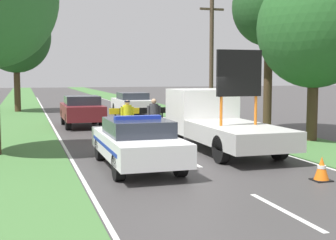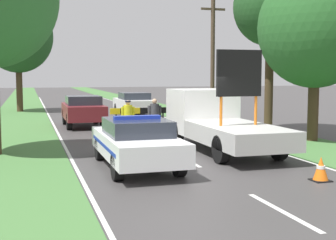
{
  "view_description": "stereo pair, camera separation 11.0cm",
  "coord_description": "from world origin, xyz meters",
  "px_view_note": "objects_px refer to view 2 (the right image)",
  "views": [
    {
      "loc": [
        -4.63,
        -13.25,
        2.57
      ],
      "look_at": [
        -0.21,
        1.09,
        1.1
      ],
      "focal_mm": 50.0,
      "sensor_mm": 36.0,
      "label": 1
    },
    {
      "loc": [
        -4.52,
        -13.28,
        2.57
      ],
      "look_at": [
        -0.21,
        1.09,
        1.1
      ],
      "focal_mm": 50.0,
      "sensor_mm": 36.0,
      "label": 2
    }
  ],
  "objects_px": {
    "road_barrier": "(140,113)",
    "traffic_cone_near_police": "(321,169)",
    "police_officer": "(128,116)",
    "queued_car_van_white": "(134,103)",
    "traffic_cone_centre_front": "(160,126)",
    "roadside_tree_mid_left": "(316,28)",
    "pedestrian_civilian": "(155,115)",
    "queued_car_wagon_maroon": "(83,110)",
    "police_car": "(136,142)",
    "roadside_tree_near_left": "(271,8)",
    "work_truck": "(216,119)",
    "roadside_tree_near_right": "(18,37)",
    "utility_pole": "(213,60)"
  },
  "relations": [
    {
      "from": "pedestrian_civilian",
      "to": "queued_car_wagon_maroon",
      "type": "xyz_separation_m",
      "value": [
        -2.29,
        5.02,
        -0.12
      ]
    },
    {
      "from": "police_car",
      "to": "pedestrian_civilian",
      "type": "height_order",
      "value": "pedestrian_civilian"
    },
    {
      "from": "queued_car_wagon_maroon",
      "to": "queued_car_van_white",
      "type": "relative_size",
      "value": 0.92
    },
    {
      "from": "work_truck",
      "to": "utility_pole",
      "type": "bearing_deg",
      "value": -113.16
    },
    {
      "from": "roadside_tree_near_left",
      "to": "road_barrier",
      "type": "bearing_deg",
      "value": -179.82
    },
    {
      "from": "work_truck",
      "to": "queued_car_van_white",
      "type": "relative_size",
      "value": 1.45
    },
    {
      "from": "road_barrier",
      "to": "queued_car_van_white",
      "type": "relative_size",
      "value": 0.57
    },
    {
      "from": "pedestrian_civilian",
      "to": "traffic_cone_centre_front",
      "type": "relative_size",
      "value": 2.91
    },
    {
      "from": "queued_car_wagon_maroon",
      "to": "pedestrian_civilian",
      "type": "bearing_deg",
      "value": 114.53
    },
    {
      "from": "queued_car_van_white",
      "to": "queued_car_wagon_maroon",
      "type": "bearing_deg",
      "value": 56.83
    },
    {
      "from": "queued_car_van_white",
      "to": "roadside_tree_near_left",
      "type": "bearing_deg",
      "value": 110.98
    },
    {
      "from": "police_officer",
      "to": "roadside_tree_mid_left",
      "type": "bearing_deg",
      "value": 141.88
    },
    {
      "from": "work_truck",
      "to": "traffic_cone_near_police",
      "type": "distance_m",
      "value": 5.5
    },
    {
      "from": "pedestrian_civilian",
      "to": "roadside_tree_near_right",
      "type": "xyz_separation_m",
      "value": [
        -5.43,
        15.39,
        4.18
      ]
    },
    {
      "from": "traffic_cone_near_police",
      "to": "roadside_tree_near_right",
      "type": "xyz_separation_m",
      "value": [
        -7.27,
        23.97,
        4.82
      ]
    },
    {
      "from": "roadside_tree_mid_left",
      "to": "road_barrier",
      "type": "bearing_deg",
      "value": 151.06
    },
    {
      "from": "road_barrier",
      "to": "utility_pole",
      "type": "distance_m",
      "value": 5.12
    },
    {
      "from": "road_barrier",
      "to": "police_officer",
      "type": "relative_size",
      "value": 1.62
    },
    {
      "from": "police_car",
      "to": "roadside_tree_mid_left",
      "type": "bearing_deg",
      "value": 27.69
    },
    {
      "from": "pedestrian_civilian",
      "to": "utility_pole",
      "type": "xyz_separation_m",
      "value": [
        3.63,
        2.78,
        2.31
      ]
    },
    {
      "from": "traffic_cone_centre_front",
      "to": "queued_car_wagon_maroon",
      "type": "bearing_deg",
      "value": 134.36
    },
    {
      "from": "police_car",
      "to": "police_officer",
      "type": "height_order",
      "value": "police_officer"
    },
    {
      "from": "pedestrian_civilian",
      "to": "police_officer",
      "type": "bearing_deg",
      "value": 145.61
    },
    {
      "from": "police_officer",
      "to": "traffic_cone_centre_front",
      "type": "relative_size",
      "value": 2.82
    },
    {
      "from": "queued_car_van_white",
      "to": "roadside_tree_mid_left",
      "type": "bearing_deg",
      "value": 106.37
    },
    {
      "from": "traffic_cone_centre_front",
      "to": "roadside_tree_near_right",
      "type": "bearing_deg",
      "value": 114.62
    },
    {
      "from": "utility_pole",
      "to": "pedestrian_civilian",
      "type": "bearing_deg",
      "value": -142.54
    },
    {
      "from": "road_barrier",
      "to": "pedestrian_civilian",
      "type": "relative_size",
      "value": 1.57
    },
    {
      "from": "pedestrian_civilian",
      "to": "traffic_cone_near_police",
      "type": "bearing_deg",
      "value": -103.66
    },
    {
      "from": "traffic_cone_centre_front",
      "to": "roadside_tree_mid_left",
      "type": "height_order",
      "value": "roadside_tree_mid_left"
    },
    {
      "from": "queued_car_wagon_maroon",
      "to": "roadside_tree_near_left",
      "type": "bearing_deg",
      "value": 150.97
    },
    {
      "from": "police_car",
      "to": "road_barrier",
      "type": "relative_size",
      "value": 1.89
    },
    {
      "from": "work_truck",
      "to": "road_barrier",
      "type": "height_order",
      "value": "work_truck"
    },
    {
      "from": "roadside_tree_near_left",
      "to": "police_officer",
      "type": "bearing_deg",
      "value": -175.39
    },
    {
      "from": "queued_car_van_white",
      "to": "pedestrian_civilian",
      "type": "bearing_deg",
      "value": 81.78
    },
    {
      "from": "police_officer",
      "to": "roadside_tree_mid_left",
      "type": "height_order",
      "value": "roadside_tree_mid_left"
    },
    {
      "from": "utility_pole",
      "to": "traffic_cone_near_police",
      "type": "bearing_deg",
      "value": -98.91
    },
    {
      "from": "road_barrier",
      "to": "utility_pole",
      "type": "bearing_deg",
      "value": 32.86
    },
    {
      "from": "police_officer",
      "to": "queued_car_van_white",
      "type": "height_order",
      "value": "police_officer"
    },
    {
      "from": "work_truck",
      "to": "traffic_cone_centre_front",
      "type": "bearing_deg",
      "value": -85.32
    },
    {
      "from": "police_officer",
      "to": "queued_car_van_white",
      "type": "bearing_deg",
      "value": -118.83
    },
    {
      "from": "road_barrier",
      "to": "queued_car_wagon_maroon",
      "type": "height_order",
      "value": "queued_car_wagon_maroon"
    },
    {
      "from": "roadside_tree_near_right",
      "to": "queued_car_van_white",
      "type": "bearing_deg",
      "value": -32.4
    },
    {
      "from": "road_barrier",
      "to": "traffic_cone_near_police",
      "type": "distance_m",
      "value": 9.56
    },
    {
      "from": "queued_car_van_white",
      "to": "road_barrier",
      "type": "bearing_deg",
      "value": 78.82
    },
    {
      "from": "roadside_tree_near_right",
      "to": "police_car",
      "type": "bearing_deg",
      "value": -80.93
    },
    {
      "from": "traffic_cone_centre_front",
      "to": "roadside_tree_mid_left",
      "type": "distance_m",
      "value": 7.78
    },
    {
      "from": "traffic_cone_near_police",
      "to": "roadside_tree_mid_left",
      "type": "bearing_deg",
      "value": 57.8
    },
    {
      "from": "traffic_cone_near_police",
      "to": "roadside_tree_near_left",
      "type": "xyz_separation_m",
      "value": [
        3.66,
        9.27,
        5.2
      ]
    },
    {
      "from": "roadside_tree_near_left",
      "to": "queued_car_wagon_maroon",
      "type": "bearing_deg",
      "value": 150.97
    }
  ]
}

